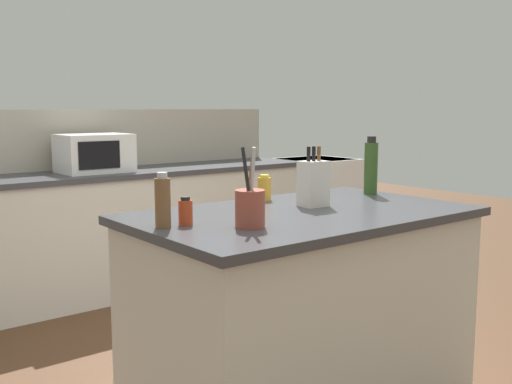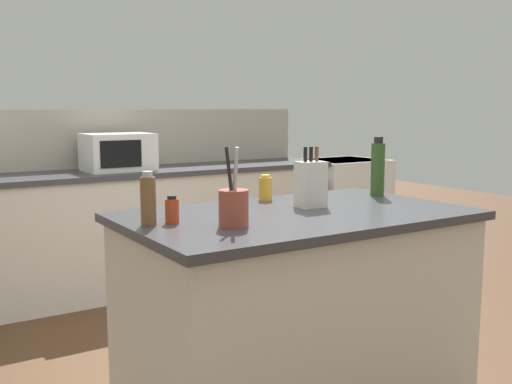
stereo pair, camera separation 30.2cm
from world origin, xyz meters
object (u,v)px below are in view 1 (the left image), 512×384
at_px(microwave, 94,153).
at_px(spice_jar_paprika, 186,212).
at_px(range_oven, 313,205).
at_px(honey_jar, 264,188).
at_px(knife_block, 313,183).
at_px(olive_oil_bottle, 371,167).
at_px(pepper_grinder, 163,202).
at_px(utensil_crock, 250,207).

xyz_separation_m(microwave, spice_jar_paprika, (-0.54, -2.14, -0.09)).
xyz_separation_m(range_oven, honey_jar, (-2.10, -1.83, 0.53)).
height_order(knife_block, olive_oil_bottle, olive_oil_bottle).
bearing_deg(pepper_grinder, microwave, 73.39).
height_order(utensil_crock, pepper_grinder, utensil_crock).
bearing_deg(microwave, pepper_grinder, -106.61).
relative_size(microwave, knife_block, 1.72).
distance_m(knife_block, spice_jar_paprika, 0.73).
bearing_deg(olive_oil_bottle, microwave, 109.81).
bearing_deg(utensil_crock, honey_jar, 46.34).
bearing_deg(utensil_crock, pepper_grinder, 143.38).
bearing_deg(honey_jar, pepper_grinder, -158.03).
distance_m(microwave, honey_jar, 1.84).
distance_m(knife_block, pepper_grinder, 0.83).
relative_size(utensil_crock, spice_jar_paprika, 2.76).
distance_m(knife_block, honey_jar, 0.31).
xyz_separation_m(olive_oil_bottle, honey_jar, (-0.60, 0.19, -0.09)).
relative_size(microwave, honey_jar, 3.78).
bearing_deg(knife_block, utensil_crock, -155.82).
relative_size(knife_block, pepper_grinder, 1.31).
xyz_separation_m(range_oven, spice_jar_paprika, (-2.77, -2.14, 0.53)).
bearing_deg(spice_jar_paprika, honey_jar, 25.23).
xyz_separation_m(microwave, knife_block, (0.19, -2.13, -0.03)).
distance_m(range_oven, utensil_crock, 3.54).
relative_size(microwave, spice_jar_paprika, 4.29).
relative_size(knife_block, honey_jar, 2.20).
xyz_separation_m(spice_jar_paprika, pepper_grinder, (-0.10, 0.00, 0.05)).
bearing_deg(range_oven, utensil_crock, -137.90).
relative_size(olive_oil_bottle, spice_jar_paprika, 2.75).
bearing_deg(utensil_crock, spice_jar_paprika, 131.00).
height_order(olive_oil_bottle, spice_jar_paprika, olive_oil_bottle).
distance_m(range_oven, pepper_grinder, 3.63).
distance_m(microwave, knife_block, 2.14).
relative_size(utensil_crock, pepper_grinder, 1.45).
distance_m(utensil_crock, pepper_grinder, 0.35).
distance_m(range_oven, spice_jar_paprika, 3.54).
height_order(olive_oil_bottle, honey_jar, olive_oil_bottle).
bearing_deg(microwave, spice_jar_paprika, -104.05).
relative_size(spice_jar_paprika, honey_jar, 0.88).
bearing_deg(knife_block, pepper_grinder, -176.46).
height_order(knife_block, pepper_grinder, knife_block).
relative_size(spice_jar_paprika, pepper_grinder, 0.52).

